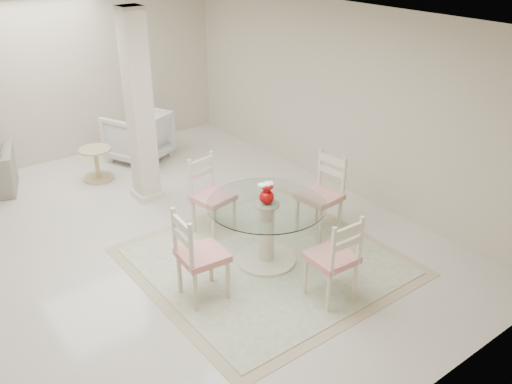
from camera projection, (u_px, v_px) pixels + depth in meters
ground at (160, 245)px, 6.80m from camera, size 7.00×7.00×0.00m
room_shell at (147, 102)px, 5.98m from camera, size 6.02×7.02×2.71m
column at (139, 109)px, 7.40m from camera, size 0.30×0.30×2.70m
area_rug at (266, 261)px, 6.46m from camera, size 2.87×2.87×0.02m
dining_table at (266, 233)px, 6.29m from camera, size 1.36×1.36×0.79m
red_vase at (267, 194)px, 6.06m from camera, size 0.20×0.17×0.26m
dining_chair_east at (324, 188)px, 6.83m from camera, size 0.52×0.52×1.18m
dining_chair_north at (209, 190)px, 6.85m from camera, size 0.53×0.53×1.13m
dining_chair_west at (195, 250)px, 5.56m from camera, size 0.50×0.50×1.16m
dining_chair_south at (337, 253)px, 5.54m from camera, size 0.47×0.47×1.13m
armchair_white at (138, 136)px, 9.11m from camera, size 1.18×1.19×0.83m
side_table at (97, 165)px, 8.45m from camera, size 0.49×0.49×0.51m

